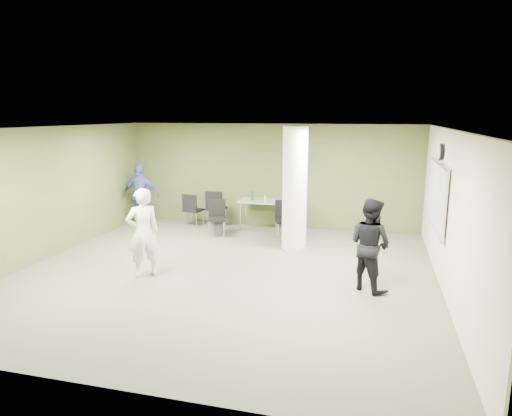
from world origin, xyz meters
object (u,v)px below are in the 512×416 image
(woman_white, at_px, (143,233))
(folding_table, at_px, (270,202))
(man_blue, at_px, (141,196))
(chair_back_left, at_px, (192,208))
(man_black, at_px, (370,245))

(woman_white, bearing_deg, folding_table, -153.67)
(man_blue, bearing_deg, chair_back_left, -172.52)
(folding_table, height_order, man_blue, man_blue)
(chair_back_left, relative_size, man_blue, 0.52)
(chair_back_left, bearing_deg, folding_table, -165.99)
(chair_back_left, xyz_separation_m, woman_white, (0.64, -3.89, 0.32))
(chair_back_left, height_order, woman_white, woman_white)
(man_blue, bearing_deg, folding_table, -178.57)
(chair_back_left, distance_m, man_black, 5.94)
(folding_table, xyz_separation_m, man_black, (2.65, -3.71, 0.08))
(folding_table, height_order, chair_back_left, folding_table)
(woman_white, relative_size, man_blue, 0.98)
(man_black, bearing_deg, man_blue, 10.79)
(folding_table, distance_m, man_blue, 3.52)
(folding_table, distance_m, man_black, 4.56)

